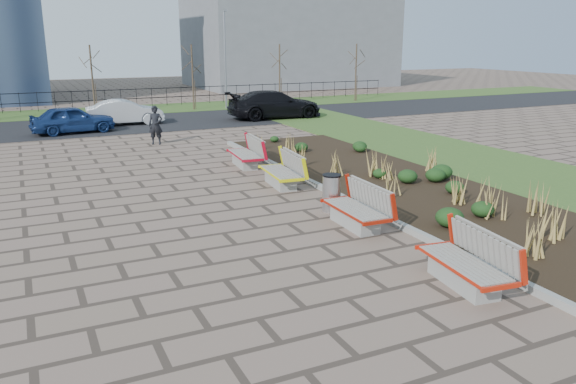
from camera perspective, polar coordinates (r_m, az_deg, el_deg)
name	(u,v)px	position (r m, az deg, el deg)	size (l,w,h in m)	color
ground	(284,289)	(10.26, -0.41, -9.83)	(120.00, 120.00, 0.00)	brown
planting_bed	(401,186)	(17.38, 11.41, 0.63)	(4.50, 18.00, 0.10)	black
planting_curb	(334,194)	(16.12, 4.74, -0.17)	(0.16, 18.00, 0.15)	gray
grass_verge_near	(516,171)	(20.53, 22.14, 1.95)	(5.00, 38.00, 0.04)	#33511E
grass_verge_far	(93,112)	(36.90, -19.24, 7.69)	(80.00, 5.00, 0.04)	#33511E
road	(107,125)	(30.99, -17.94, 6.48)	(80.00, 7.00, 0.02)	black
bench_a	(464,260)	(10.67, 17.47, -6.64)	(0.90, 2.10, 1.00)	red
bench_b	(355,207)	(13.45, 6.80, -1.48)	(0.90, 2.10, 1.00)	#AF1E0B
bench_c	(280,170)	(17.09, -0.79, 2.24)	(0.90, 2.10, 1.00)	#FFFA0D
bench_d	(245,153)	(19.82, -4.44, 4.02)	(0.90, 2.10, 1.00)	red
litter_bin	(332,193)	(14.62, 4.44, -0.13)	(0.48, 0.48, 0.96)	#B2B2B7
pedestrian	(156,125)	(24.62, -13.30, 6.63)	(0.60, 0.39, 1.65)	black
car_blue	(73,119)	(28.77, -21.03, 6.91)	(1.54, 3.82, 1.30)	navy
car_silver	(125,112)	(30.84, -16.23, 7.80)	(1.36, 3.90, 1.29)	#B5B9BD
car_black	(275,104)	(32.03, -1.36, 8.89)	(2.17, 5.34, 1.55)	black
tree_c	(92,80)	(35.22, -19.25, 10.68)	(1.40, 1.40, 4.00)	#4C3D2D
tree_d	(193,77)	(36.38, -9.66, 11.42)	(1.40, 1.40, 4.00)	#4C3D2D
tree_e	(280,75)	(38.45, -0.86, 11.82)	(1.40, 1.40, 4.00)	#4C3D2D
tree_f	(356,73)	(41.30, 6.91, 11.96)	(1.40, 1.40, 4.00)	#4C3D2D
lamp_east	(225,61)	(36.46, -6.41, 13.12)	(0.24, 0.60, 6.00)	gray
railing_fence	(89,100)	(38.31, -19.59, 8.84)	(44.00, 0.10, 1.20)	black
building_grey	(288,32)	(55.82, 0.04, 15.94)	(18.00, 12.00, 10.00)	slate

